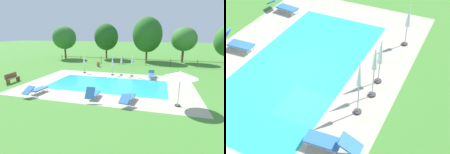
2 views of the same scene
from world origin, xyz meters
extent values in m
plane|color=#478433|center=(0.00, 0.00, 0.00)|extent=(160.00, 160.00, 0.00)
cube|color=#B2A893|center=(0.00, 0.00, 0.00)|extent=(14.92, 9.50, 0.01)
cube|color=#2DB7C6|center=(0.00, 0.00, 0.01)|extent=(10.41, 4.99, 0.01)
cube|color=#C0B59F|center=(0.00, 2.61, 0.01)|extent=(10.89, 0.24, 0.01)
cube|color=#C0B59F|center=(0.00, -2.61, 0.01)|extent=(10.89, 0.24, 0.01)
cube|color=#C0B59F|center=(5.32, 0.00, 0.01)|extent=(0.24, 4.99, 0.01)
cube|color=#C0B59F|center=(-5.32, 0.00, 0.01)|extent=(0.24, 4.99, 0.01)
cube|color=#3370BC|center=(3.71, 3.19, 0.32)|extent=(0.69, 1.34, 0.07)
cube|color=#3370BC|center=(3.63, 4.20, 0.52)|extent=(0.65, 0.81, 0.47)
cube|color=silver|center=(3.71, 3.19, 0.26)|extent=(0.66, 1.31, 0.04)
cylinder|color=silver|center=(4.00, 2.66, 0.14)|extent=(0.04, 0.04, 0.28)
cylinder|color=silver|center=(3.49, 2.62, 0.14)|extent=(0.04, 0.04, 0.28)
cylinder|color=silver|center=(3.92, 3.76, 0.14)|extent=(0.04, 0.04, 0.28)
cylinder|color=silver|center=(3.41, 3.72, 0.14)|extent=(0.04, 0.04, 0.28)
cube|color=#3370BC|center=(-4.49, -3.54, 0.32)|extent=(0.76, 1.36, 0.07)
cube|color=#3370BC|center=(-4.61, -4.55, 0.52)|extent=(0.69, 0.84, 0.47)
cube|color=silver|center=(-4.49, -3.54, 0.26)|extent=(0.72, 1.34, 0.04)
cylinder|color=silver|center=(-4.67, -2.96, 0.14)|extent=(0.04, 0.04, 0.28)
cylinder|color=silver|center=(-4.16, -3.02, 0.14)|extent=(0.04, 0.04, 0.28)
cylinder|color=silver|center=(-4.81, -4.06, 0.14)|extent=(0.04, 0.04, 0.28)
cylinder|color=silver|center=(-4.30, -4.12, 0.14)|extent=(0.04, 0.04, 0.28)
cube|color=#3370BC|center=(2.57, -3.33, 0.32)|extent=(0.75, 1.36, 0.07)
cube|color=#3370BC|center=(2.45, -4.35, 0.50)|extent=(0.69, 0.85, 0.43)
cube|color=silver|center=(2.57, -3.33, 0.26)|extent=(0.71, 1.33, 0.04)
cylinder|color=silver|center=(2.38, -2.75, 0.14)|extent=(0.04, 0.04, 0.28)
cylinder|color=silver|center=(2.89, -2.81, 0.14)|extent=(0.04, 0.04, 0.28)
cylinder|color=silver|center=(2.25, -3.85, 0.14)|extent=(0.04, 0.04, 0.28)
cylinder|color=silver|center=(2.76, -3.91, 0.14)|extent=(0.04, 0.04, 0.28)
cube|color=#3370BC|center=(0.02, -3.39, 0.32)|extent=(0.68, 1.33, 0.07)
cube|color=#3370BC|center=(0.07, -4.29, 0.65)|extent=(0.63, 0.60, 0.71)
cube|color=silver|center=(0.02, -3.39, 0.26)|extent=(0.64, 1.31, 0.04)
cylinder|color=silver|center=(-0.27, -2.85, 0.14)|extent=(0.04, 0.04, 0.28)
cylinder|color=silver|center=(0.24, -2.82, 0.14)|extent=(0.04, 0.04, 0.28)
cylinder|color=silver|center=(-0.20, -3.95, 0.14)|extent=(0.04, 0.04, 0.28)
cylinder|color=silver|center=(0.31, -3.92, 0.14)|extent=(0.04, 0.04, 0.28)
cylinder|color=#383838|center=(5.70, -3.41, 0.04)|extent=(0.36, 0.36, 0.08)
cylinder|color=#B2B5B7|center=(5.70, -3.41, 1.12)|extent=(0.04, 0.04, 2.24)
cone|color=white|center=(5.70, -3.41, 2.07)|extent=(2.05, 2.05, 0.38)
sphere|color=white|center=(5.70, -3.41, 2.27)|extent=(0.06, 0.06, 0.06)
cylinder|color=#383838|center=(-4.02, 3.90, 0.04)|extent=(0.32, 0.32, 0.08)
cylinder|color=#B2B5B7|center=(-4.02, 3.90, 0.55)|extent=(0.04, 0.04, 1.10)
cone|color=white|center=(-4.02, 3.90, 1.65)|extent=(0.24, 0.24, 1.11)
sphere|color=white|center=(-4.02, 3.90, 2.23)|extent=(0.05, 0.05, 0.05)
cylinder|color=#383838|center=(1.62, 3.63, 0.04)|extent=(0.32, 0.32, 0.08)
cylinder|color=#B2B5B7|center=(1.62, 3.63, 0.70)|extent=(0.04, 0.04, 1.40)
cone|color=white|center=(1.62, 3.63, 1.93)|extent=(0.20, 0.20, 1.05)
sphere|color=white|center=(1.62, 3.63, 2.48)|extent=(0.05, 0.05, 0.05)
cylinder|color=#383838|center=(-0.55, 3.70, 0.04)|extent=(0.32, 0.32, 0.08)
cylinder|color=#B2B5B7|center=(-0.55, 3.70, 0.52)|extent=(0.04, 0.04, 1.04)
cone|color=white|center=(-0.55, 3.70, 1.64)|extent=(0.24, 0.24, 1.20)
sphere|color=white|center=(-0.55, 3.70, 2.26)|extent=(0.05, 0.05, 0.05)
cylinder|color=#383838|center=(0.42, 3.78, 0.04)|extent=(0.32, 0.32, 0.08)
cylinder|color=#B2B5B7|center=(0.42, 3.78, 0.70)|extent=(0.04, 0.04, 1.40)
cone|color=white|center=(0.42, 3.78, 1.94)|extent=(0.22, 0.22, 1.08)
sphere|color=white|center=(0.42, 3.78, 2.50)|extent=(0.05, 0.05, 0.05)
cube|color=brown|center=(-8.82, -1.66, 0.44)|extent=(0.57, 1.53, 0.06)
cube|color=brown|center=(-9.02, -1.67, 0.67)|extent=(0.18, 1.50, 0.40)
cube|color=brown|center=(-8.88, -1.02, 0.21)|extent=(0.40, 0.09, 0.41)
cube|color=brown|center=(-8.77, -2.29, 0.21)|extent=(0.40, 0.09, 0.41)
cylinder|color=#C67547|center=(-3.78, 8.00, 0.04)|extent=(0.29, 0.29, 0.08)
ellipsoid|color=#C67547|center=(-3.78, 8.00, 0.37)|extent=(0.53, 0.53, 0.58)
cylinder|color=#C67547|center=(-3.78, 8.00, 0.66)|extent=(0.39, 0.39, 0.06)
cylinder|color=brown|center=(-11.09, 10.78, 0.53)|extent=(0.08, 0.08, 1.05)
cylinder|color=brown|center=(-7.69, 10.78, 0.53)|extent=(0.08, 0.08, 1.05)
cylinder|color=brown|center=(-4.29, 10.78, 0.53)|extent=(0.08, 0.08, 1.05)
cylinder|color=brown|center=(-0.89, 10.78, 0.53)|extent=(0.08, 0.08, 1.05)
cylinder|color=brown|center=(2.51, 10.78, 0.53)|extent=(0.08, 0.08, 1.05)
cylinder|color=brown|center=(5.90, 10.78, 0.53)|extent=(0.08, 0.08, 1.05)
cylinder|color=brown|center=(9.30, 10.78, 0.53)|extent=(0.08, 0.08, 1.05)
cube|color=brown|center=(0.81, 10.78, 0.85)|extent=(23.79, 0.05, 0.05)
cylinder|color=brown|center=(-4.98, 15.75, 1.06)|extent=(0.31, 0.31, 2.12)
ellipsoid|color=#235B1E|center=(-4.98, 15.75, 3.85)|extent=(4.23, 4.23, 4.61)
cylinder|color=brown|center=(7.83, 14.90, 1.13)|extent=(0.34, 0.34, 2.25)
ellipsoid|color=#3D7F33|center=(7.83, 14.90, 3.63)|extent=(3.80, 3.80, 3.67)
cylinder|color=brown|center=(2.22, 15.01, 1.08)|extent=(0.30, 0.30, 2.16)
ellipsoid|color=#286623|center=(2.22, 15.01, 4.27)|extent=(4.77, 4.77, 5.63)
cylinder|color=brown|center=(-12.35, 14.13, 1.11)|extent=(0.33, 0.33, 2.22)
ellipsoid|color=#33752D|center=(-12.35, 14.13, 3.74)|extent=(4.17, 4.17, 4.06)
camera|label=1|loc=(4.40, -14.47, 4.52)|focal=27.93mm
camera|label=2|loc=(9.99, 6.78, 8.82)|focal=50.60mm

